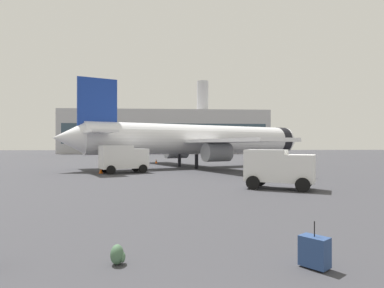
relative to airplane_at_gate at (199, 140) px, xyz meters
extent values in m
cylinder|color=white|center=(0.21, 0.10, 0.04)|extent=(28.90, 15.82, 3.80)
cone|color=white|center=(14.97, 6.77, 0.04)|extent=(3.67, 4.28, 3.61)
cone|color=white|center=(-14.91, -6.74, 0.04)|extent=(4.32, 4.43, 3.42)
cylinder|color=black|center=(12.97, 5.86, 0.04)|extent=(2.87, 4.11, 3.88)
cube|color=white|center=(-3.99, 6.97, -0.26)|extent=(10.97, 16.56, 0.36)
cube|color=white|center=(2.60, -7.61, -0.26)|extent=(10.97, 16.56, 0.36)
cylinder|color=gray|center=(-2.96, 4.70, -1.56)|extent=(3.82, 3.32, 2.20)
cylinder|color=gray|center=(1.57, -5.33, -1.56)|extent=(3.82, 3.32, 2.20)
cube|color=#193899|center=(-12.09, -5.47, 3.64)|extent=(4.16, 2.14, 6.40)
cube|color=white|center=(-13.86, -2.76, 0.64)|extent=(4.84, 6.54, 0.24)
cube|color=white|center=(-11.23, -8.59, 0.64)|extent=(4.84, 6.54, 0.24)
cylinder|color=black|center=(11.15, 5.04, -2.76)|extent=(0.36, 0.36, 1.80)
cylinder|color=black|center=(-2.60, 1.46, -2.76)|extent=(0.44, 0.44, 1.80)
cylinder|color=black|center=(-0.62, -2.91, -2.76)|extent=(0.44, 0.44, 1.80)
cube|color=white|center=(-7.30, -7.75, -2.14)|extent=(2.46, 2.71, 2.04)
cube|color=#1E232D|center=(-6.65, -7.44, -1.66)|extent=(0.93, 1.82, 0.84)
cube|color=white|center=(-9.46, -8.79, -1.96)|extent=(3.76, 3.33, 2.40)
cylinder|color=black|center=(-7.68, -6.66, -3.21)|extent=(0.91, 0.59, 0.90)
cylinder|color=black|center=(-6.69, -8.74, -3.21)|extent=(0.91, 0.59, 0.90)
cylinder|color=black|center=(-10.72, -8.11, -3.21)|extent=(0.91, 0.59, 0.90)
cylinder|color=black|center=(-9.72, -10.19, -3.21)|extent=(0.91, 0.59, 0.90)
cube|color=white|center=(4.53, -22.28, -2.27)|extent=(2.49, 2.59, 1.78)
cube|color=#1E232D|center=(5.19, -22.63, -1.85)|extent=(0.91, 1.63, 0.74)
cube|color=white|center=(2.58, -21.26, -2.11)|extent=(3.27, 3.00, 2.10)
cylinder|color=black|center=(5.21, -21.45, -3.21)|extent=(0.90, 0.61, 0.90)
cylinder|color=black|center=(4.24, -23.31, -3.21)|extent=(0.90, 0.61, 0.90)
cylinder|color=black|center=(2.49, -20.02, -3.21)|extent=(0.90, 0.61, 0.90)
cylinder|color=black|center=(1.51, -21.88, -3.21)|extent=(0.90, 0.61, 0.90)
cube|color=#F2590C|center=(-11.66, 7.05, -3.64)|extent=(0.44, 0.44, 0.04)
cone|color=#F2590C|center=(-11.66, 7.05, -3.25)|extent=(0.36, 0.36, 0.73)
cylinder|color=white|center=(-11.66, 7.05, -3.22)|extent=(0.23, 0.23, 0.10)
cube|color=#F2590C|center=(-6.12, 9.81, -3.64)|extent=(0.44, 0.44, 0.04)
cone|color=#F2590C|center=(-6.12, 9.81, -3.28)|extent=(0.36, 0.36, 0.66)
cylinder|color=white|center=(-6.12, 9.81, -3.25)|extent=(0.23, 0.23, 0.10)
cube|color=#F2590C|center=(-11.00, -8.78, -3.64)|extent=(0.44, 0.44, 0.04)
cone|color=#F2590C|center=(-11.00, -8.78, -3.24)|extent=(0.36, 0.36, 0.75)
cylinder|color=white|center=(-11.00, -8.78, -3.20)|extent=(0.23, 0.23, 0.10)
cube|color=navy|center=(-0.51, -35.25, -3.27)|extent=(0.71, 0.75, 0.70)
cylinder|color=black|center=(-0.51, -35.25, -2.74)|extent=(0.02, 0.02, 0.36)
cylinder|color=black|center=(-0.65, -35.07, -3.62)|extent=(0.08, 0.07, 0.08)
cylinder|color=black|center=(-0.37, -35.42, -3.62)|extent=(0.08, 0.07, 0.08)
ellipsoid|color=#476B4C|center=(-5.18, -34.69, -3.42)|extent=(0.32, 0.40, 0.48)
ellipsoid|color=#476B4C|center=(-5.04, -34.69, -3.49)|extent=(0.12, 0.28, 0.24)
cube|color=#B2B2B7|center=(-5.39, 80.31, 4.07)|extent=(73.77, 23.30, 15.46)
cube|color=#334756|center=(-5.39, 68.61, 3.30)|extent=(70.08, 0.10, 6.96)
cylinder|color=#B2B2B7|center=(8.59, 80.31, 17.80)|extent=(4.40, 4.40, 12.00)
camera|label=1|loc=(-3.90, -42.62, -0.77)|focal=30.23mm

